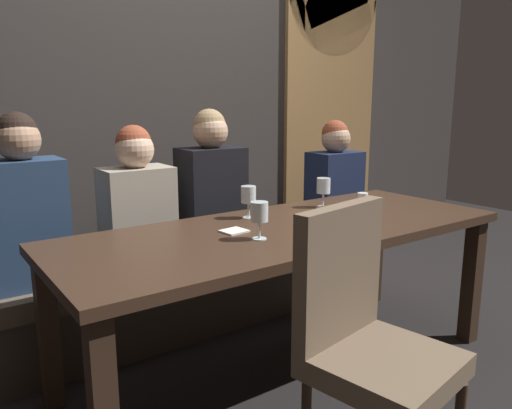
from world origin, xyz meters
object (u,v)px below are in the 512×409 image
fork_on_table (347,214)px  dining_table (287,244)px  chair_near_side (365,330)px  espresso_cup (363,199)px  diner_bearded (137,201)px  diner_far_end (211,185)px  wine_glass_near_right (323,186)px  banquette_bench (214,285)px  dessert_plate (323,214)px  diner_redhead (24,206)px  wine_glass_far_right (259,213)px  wine_glass_end_left (248,196)px  diner_near_end (335,176)px

fork_on_table → dining_table: bearing=-173.6°
chair_near_side → espresso_cup: (0.92, 0.88, 0.21)m
diner_bearded → diner_far_end: size_ratio=0.91×
wine_glass_near_right → fork_on_table: 0.24m
banquette_bench → diner_far_end: bearing=-128.6°
banquette_bench → diner_bearded: 0.74m
diner_bearded → wine_glass_near_right: size_ratio=4.59×
dessert_plate → diner_redhead: bearing=152.6°
chair_near_side → wine_glass_near_right: 1.20m
chair_near_side → wine_glass_far_right: bearing=89.8°
chair_near_side → wine_glass_end_left: chair_near_side is taller
diner_near_end → espresso_cup: diner_near_end is taller
wine_glass_end_left → dessert_plate: bearing=-32.2°
diner_far_end → wine_glass_near_right: bearing=-46.5°
chair_near_side → diner_far_end: bearing=80.7°
wine_glass_near_right → espresso_cup: bearing=-14.9°
wine_glass_end_left → banquette_bench: bearing=83.3°
dining_table → wine_glass_far_right: size_ratio=13.41×
diner_bearded → espresso_cup: 1.26m
chair_near_side → fork_on_table: bearing=48.5°
fork_on_table → diner_near_end: bearing=54.7°
banquette_bench → diner_bearded: diner_bearded is taller
diner_near_end → chair_near_side: bearing=-130.8°
chair_near_side → fork_on_table: (0.65, 0.73, 0.18)m
wine_glass_near_right → diner_bearded: bearing=153.4°
wine_glass_end_left → diner_bearded: bearing=134.3°
chair_near_side → diner_redhead: size_ratio=1.18×
chair_near_side → diner_bearded: 1.44m
dining_table → banquette_bench: 0.82m
diner_far_end → diner_near_end: diner_far_end is taller
dining_table → diner_bearded: size_ratio=2.92×
dining_table → wine_glass_near_right: bearing=27.0°
diner_near_end → espresso_cup: (-0.33, -0.57, -0.03)m
wine_glass_far_right → diner_redhead: bearing=133.5°
wine_glass_far_right → diner_far_end: bearing=73.9°
wine_glass_end_left → diner_redhead: bearing=154.3°
wine_glass_far_right → chair_near_side: bearing=-90.2°
diner_redhead → espresso_cup: size_ratio=6.89×
diner_far_end → banquette_bench: bearing=51.4°
dining_table → wine_glass_near_right: size_ratio=13.41×
diner_redhead → wine_glass_near_right: size_ratio=5.04×
dining_table → diner_redhead: bearing=145.0°
dining_table → fork_on_table: size_ratio=12.94×
banquette_bench → wine_glass_end_left: size_ratio=15.24×
wine_glass_near_right → diner_near_end: bearing=41.2°
banquette_bench → wine_glass_end_left: wine_glass_end_left is taller
dining_table → wine_glass_near_right: wine_glass_near_right is taller
diner_near_end → wine_glass_near_right: size_ratio=4.51×
wine_glass_end_left → dessert_plate: wine_glass_end_left is taller
wine_glass_end_left → wine_glass_near_right: size_ratio=1.00×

